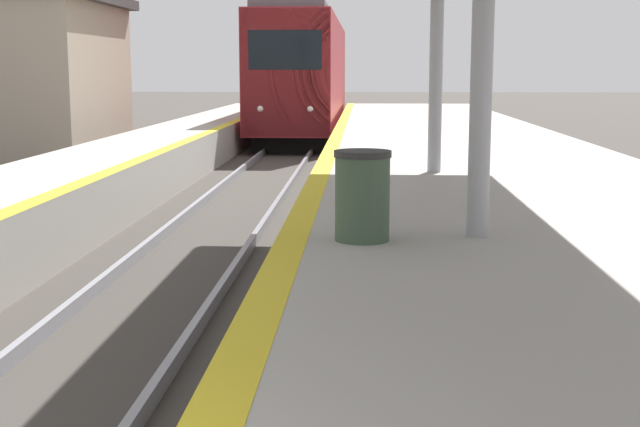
# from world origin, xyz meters

# --- Properties ---
(train) EXTENTS (2.65, 17.85, 4.55)m
(train) POSITION_xyz_m (0.00, 33.00, 2.31)
(train) COLOR black
(train) RESTS_ON ground
(trash_bin) EXTENTS (0.53, 0.53, 0.84)m
(trash_bin) POSITION_xyz_m (2.31, 6.37, 1.38)
(trash_bin) COLOR #384C38
(trash_bin) RESTS_ON platform_right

